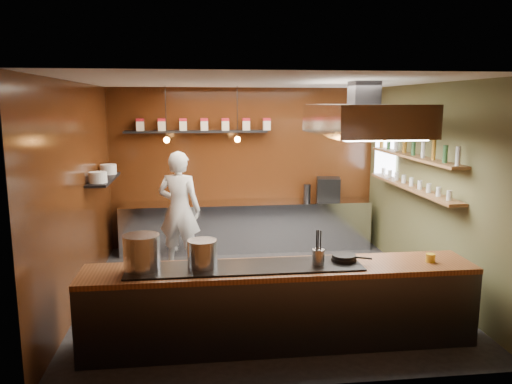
{
  "coord_description": "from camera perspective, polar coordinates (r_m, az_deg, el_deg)",
  "views": [
    {
      "loc": [
        -0.91,
        -6.86,
        2.72
      ],
      "look_at": [
        -0.04,
        0.4,
        1.41
      ],
      "focal_mm": 35.0,
      "sensor_mm": 36.0,
      "label": 1
    }
  ],
  "objects": [
    {
      "name": "extractor_hood",
      "position": [
        6.83,
        12.14,
        8.13
      ],
      "size": [
        1.2,
        2.0,
        0.72
      ],
      "color": "#38383D",
      "rests_on": "ceiling"
    },
    {
      "name": "back_wall",
      "position": [
        9.48,
        -1.31,
        2.77
      ],
      "size": [
        5.0,
        0.0,
        5.0
      ],
      "primitive_type": "plane",
      "rotation": [
        1.57,
        0.0,
        0.0
      ],
      "color": "#331B09",
      "rests_on": "ground"
    },
    {
      "name": "pendant_right",
      "position": [
        8.61,
        -2.13,
        6.37
      ],
      "size": [
        0.1,
        0.1,
        0.95
      ],
      "color": "black",
      "rests_on": "ceiling"
    },
    {
      "name": "pendant_left",
      "position": [
        8.59,
        -10.18,
        6.21
      ],
      "size": [
        0.1,
        0.1,
        0.95
      ],
      "color": "black",
      "rests_on": "ceiling"
    },
    {
      "name": "floor",
      "position": [
        7.44,
        0.66,
        -11.3
      ],
      "size": [
        5.0,
        5.0,
        0.0
      ],
      "primitive_type": "plane",
      "color": "black",
      "rests_on": "ground"
    },
    {
      "name": "plate_shelf",
      "position": [
        8.07,
        -17.0,
        1.38
      ],
      "size": [
        0.3,
        1.4,
        0.04
      ],
      "primitive_type": "cube",
      "color": "black",
      "rests_on": "left_wall"
    },
    {
      "name": "pass_counter",
      "position": [
        5.79,
        2.76,
        -12.75
      ],
      "size": [
        4.4,
        0.72,
        0.94
      ],
      "color": "#38383D",
      "rests_on": "floor"
    },
    {
      "name": "tin_shelf",
      "position": [
        9.23,
        -6.85,
        6.86
      ],
      "size": [
        2.6,
        0.26,
        0.04
      ],
      "primitive_type": "cube",
      "color": "black",
      "rests_on": "back_wall"
    },
    {
      "name": "bottle_shelf_lower",
      "position": [
        7.97,
        17.32,
        0.52
      ],
      "size": [
        0.26,
        2.8,
        0.04
      ],
      "primitive_type": "cube",
      "color": "brown",
      "rests_on": "right_wall"
    },
    {
      "name": "left_wall",
      "position": [
        7.15,
        -19.61,
        -0.27
      ],
      "size": [
        0.0,
        5.0,
        5.0
      ],
      "primitive_type": "plane",
      "rotation": [
        1.57,
        0.0,
        1.57
      ],
      "color": "#331B09",
      "rests_on": "ground"
    },
    {
      "name": "plate_stacks",
      "position": [
        8.06,
        -17.03,
        2.08
      ],
      "size": [
        0.26,
        1.16,
        0.16
      ],
      "color": "white",
      "rests_on": "plate_shelf"
    },
    {
      "name": "frying_pan",
      "position": [
        5.83,
        10.05,
        -7.41
      ],
      "size": [
        0.44,
        0.29,
        0.07
      ],
      "color": "black",
      "rests_on": "pass_counter"
    },
    {
      "name": "espresso_machine",
      "position": [
        9.53,
        8.26,
        0.35
      ],
      "size": [
        0.5,
        0.48,
        0.43
      ],
      "primitive_type": "cube",
      "rotation": [
        0.0,
        0.0,
        -0.21
      ],
      "color": "black",
      "rests_on": "prep_counter"
    },
    {
      "name": "chef",
      "position": [
        8.35,
        -8.75,
        -2.02
      ],
      "size": [
        0.82,
        0.66,
        1.95
      ],
      "primitive_type": "imported",
      "rotation": [
        0.0,
        0.0,
        2.83
      ],
      "color": "white",
      "rests_on": "floor"
    },
    {
      "name": "right_wall",
      "position": [
        7.76,
        19.31,
        0.54
      ],
      "size": [
        0.0,
        5.0,
        5.0
      ],
      "primitive_type": "plane",
      "rotation": [
        1.57,
        0.0,
        -1.57
      ],
      "color": "brown",
      "rests_on": "ground"
    },
    {
      "name": "bottles",
      "position": [
        7.89,
        17.55,
        4.89
      ],
      "size": [
        0.06,
        2.66,
        0.24
      ],
      "color": "silver",
      "rests_on": "bottle_shelf_upper"
    },
    {
      "name": "stockpot_large",
      "position": [
        5.55,
        -12.92,
        -6.73
      ],
      "size": [
        0.46,
        0.46,
        0.38
      ],
      "primitive_type": "cylinder",
      "rotation": [
        0.0,
        0.0,
        0.18
      ],
      "color": "silver",
      "rests_on": "pass_counter"
    },
    {
      "name": "ceiling",
      "position": [
        6.93,
        0.71,
        12.48
      ],
      "size": [
        5.0,
        5.0,
        0.0
      ],
      "primitive_type": "plane",
      "rotation": [
        3.14,
        0.0,
        0.0
      ],
      "color": "silver",
      "rests_on": "back_wall"
    },
    {
      "name": "prep_counter",
      "position": [
        9.35,
        -1.08,
        -3.88
      ],
      "size": [
        4.6,
        0.65,
        0.9
      ],
      "primitive_type": "cube",
      "color": "silver",
      "rests_on": "floor"
    },
    {
      "name": "butter_jar",
      "position": [
        6.1,
        19.31,
        -7.12
      ],
      "size": [
        0.12,
        0.12,
        0.1
      ],
      "primitive_type": "cylinder",
      "rotation": [
        0.0,
        0.0,
        0.09
      ],
      "color": "gold",
      "rests_on": "pass_counter"
    },
    {
      "name": "window_pane",
      "position": [
        9.23,
        14.55,
        4.74
      ],
      "size": [
        0.0,
        1.0,
        1.0
      ],
      "primitive_type": "plane",
      "rotation": [
        1.57,
        0.0,
        -1.57
      ],
      "color": "white",
      "rests_on": "right_wall"
    },
    {
      "name": "bottle_shelf_upper",
      "position": [
        7.9,
        17.5,
        3.88
      ],
      "size": [
        0.26,
        2.8,
        0.04
      ],
      "primitive_type": "cube",
      "color": "brown",
      "rests_on": "right_wall"
    },
    {
      "name": "utensil_crock",
      "position": [
        5.63,
        7.13,
        -7.4
      ],
      "size": [
        0.17,
        0.17,
        0.18
      ],
      "primitive_type": "cylinder",
      "rotation": [
        0.0,
        0.0,
        -0.31
      ],
      "color": "#B1B4B8",
      "rests_on": "pass_counter"
    },
    {
      "name": "wine_glasses",
      "position": [
        7.95,
        17.35,
        1.13
      ],
      "size": [
        0.07,
        2.37,
        0.13
      ],
      "color": "silver",
      "rests_on": "bottle_shelf_lower"
    },
    {
      "name": "storage_tins",
      "position": [
        9.23,
        -5.92,
        7.7
      ],
      "size": [
        2.43,
        0.13,
        0.22
      ],
      "color": "beige",
      "rests_on": "tin_shelf"
    },
    {
      "name": "stockpot_small",
      "position": [
        5.53,
        -6.14,
        -7.02
      ],
      "size": [
        0.34,
        0.34,
        0.31
      ],
      "primitive_type": "cylinder",
      "rotation": [
        0.0,
        0.0,
        0.05
      ],
      "color": "#BBBEC2",
      "rests_on": "pass_counter"
    }
  ]
}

